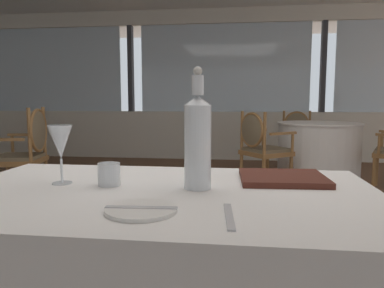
# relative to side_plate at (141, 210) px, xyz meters

# --- Properties ---
(ground_plane) EXTENTS (15.42, 15.42, 0.00)m
(ground_plane) POSITION_rel_side_plate_xyz_m (-0.03, 1.23, -0.77)
(ground_plane) COLOR brown
(window_wall_far) EXTENTS (10.64, 0.14, 2.62)m
(window_wall_far) POSITION_rel_side_plate_xyz_m (-0.03, 5.68, 0.28)
(window_wall_far) COLOR silver
(window_wall_far) RESTS_ON ground_plane
(side_plate) EXTENTS (0.18, 0.18, 0.01)m
(side_plate) POSITION_rel_side_plate_xyz_m (0.00, 0.00, 0.00)
(side_plate) COLOR white
(side_plate) RESTS_ON foreground_table
(butter_knife) EXTENTS (0.18, 0.03, 0.00)m
(butter_knife) POSITION_rel_side_plate_xyz_m (0.00, 0.00, 0.01)
(butter_knife) COLOR silver
(butter_knife) RESTS_ON foreground_table
(dinner_fork) EXTENTS (0.03, 0.20, 0.00)m
(dinner_fork) POSITION_rel_side_plate_xyz_m (0.22, -0.02, -0.00)
(dinner_fork) COLOR silver
(dinner_fork) RESTS_ON foreground_table
(water_bottle) EXTENTS (0.08, 0.08, 0.37)m
(water_bottle) POSITION_rel_side_plate_xyz_m (0.11, 0.26, 0.15)
(water_bottle) COLOR white
(water_bottle) RESTS_ON foreground_table
(wine_glass) EXTENTS (0.08, 0.08, 0.19)m
(wine_glass) POSITION_rel_side_plate_xyz_m (-0.34, 0.27, 0.13)
(wine_glass) COLOR white
(wine_glass) RESTS_ON foreground_table
(water_tumbler) EXTENTS (0.07, 0.07, 0.07)m
(water_tumbler) POSITION_rel_side_plate_xyz_m (-0.18, 0.26, 0.03)
(water_tumbler) COLOR white
(water_tumbler) RESTS_ON foreground_table
(menu_book) EXTENTS (0.29, 0.26, 0.02)m
(menu_book) POSITION_rel_side_plate_xyz_m (0.39, 0.41, 0.01)
(menu_book) COLOR #512319
(menu_book) RESTS_ON foreground_table
(background_table_0) EXTENTS (1.04, 1.04, 0.77)m
(background_table_0) POSITION_rel_side_plate_xyz_m (1.25, 3.92, -0.39)
(background_table_0) COLOR white
(background_table_0) RESTS_ON ground_plane
(dining_chair_0_1) EXTENTS (0.57, 0.51, 0.89)m
(dining_chair_0_1) POSITION_rel_side_plate_xyz_m (1.15, 4.85, -0.25)
(dining_chair_0_1) COLOR olive
(dining_chair_0_1) RESTS_ON ground_plane
(dining_chair_0_2) EXTENTS (0.64, 0.66, 0.92)m
(dining_chair_0_2) POSITION_rel_side_plate_xyz_m (0.49, 3.36, -0.23)
(dining_chair_0_2) COLOR olive
(dining_chair_0_2) RESTS_ON ground_plane
(dining_chair_1_0) EXTENTS (0.54, 0.59, 0.98)m
(dining_chair_1_0) POSITION_rel_side_plate_xyz_m (-1.91, 2.63, -0.21)
(dining_chair_1_0) COLOR olive
(dining_chair_1_0) RESTS_ON ground_plane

